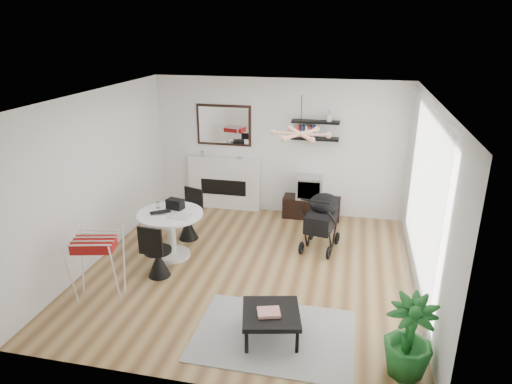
% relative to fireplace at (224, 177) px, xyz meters
% --- Properties ---
extents(floor, '(5.00, 5.00, 0.00)m').
position_rel_fireplace_xyz_m(floor, '(1.10, -2.42, -0.69)').
color(floor, brown).
rests_on(floor, ground).
extents(ceiling, '(5.00, 5.00, 0.00)m').
position_rel_fireplace_xyz_m(ceiling, '(1.10, -2.42, 2.01)').
color(ceiling, white).
rests_on(ceiling, wall_back).
extents(wall_back, '(5.00, 0.00, 5.00)m').
position_rel_fireplace_xyz_m(wall_back, '(1.10, 0.08, 0.66)').
color(wall_back, white).
rests_on(wall_back, floor).
extents(wall_left, '(0.00, 5.00, 5.00)m').
position_rel_fireplace_xyz_m(wall_left, '(-1.40, -2.42, 0.66)').
color(wall_left, white).
rests_on(wall_left, floor).
extents(wall_right, '(0.00, 5.00, 5.00)m').
position_rel_fireplace_xyz_m(wall_right, '(3.60, -2.42, 0.66)').
color(wall_right, white).
rests_on(wall_right, floor).
extents(sheer_curtain, '(0.04, 3.60, 2.60)m').
position_rel_fireplace_xyz_m(sheer_curtain, '(3.50, -2.22, 0.66)').
color(sheer_curtain, white).
rests_on(sheer_curtain, wall_right).
extents(fireplace, '(1.50, 0.17, 2.16)m').
position_rel_fireplace_xyz_m(fireplace, '(0.00, 0.00, 0.00)').
color(fireplace, white).
rests_on(fireplace, floor).
extents(shelf_lower, '(0.90, 0.25, 0.04)m').
position_rel_fireplace_xyz_m(shelf_lower, '(1.83, -0.05, 0.91)').
color(shelf_lower, black).
rests_on(shelf_lower, wall_back).
extents(shelf_upper, '(0.90, 0.25, 0.04)m').
position_rel_fireplace_xyz_m(shelf_upper, '(1.83, -0.05, 1.23)').
color(shelf_upper, black).
rests_on(shelf_upper, wall_back).
extents(pendant_lamp, '(0.90, 0.90, 0.10)m').
position_rel_fireplace_xyz_m(pendant_lamp, '(1.80, -2.12, 1.46)').
color(pendant_lamp, tan).
rests_on(pendant_lamp, ceiling).
extents(tv_console, '(1.12, 0.39, 0.42)m').
position_rel_fireplace_xyz_m(tv_console, '(1.83, -0.13, -0.47)').
color(tv_console, black).
rests_on(tv_console, floor).
extents(crt_tv, '(0.50, 0.44, 0.44)m').
position_rel_fireplace_xyz_m(crt_tv, '(1.78, -0.13, -0.05)').
color(crt_tv, '#ACACAE').
rests_on(crt_tv, tv_console).
extents(dining_table, '(1.07, 1.07, 0.78)m').
position_rel_fireplace_xyz_m(dining_table, '(-0.25, -2.26, -0.17)').
color(dining_table, white).
rests_on(dining_table, floor).
extents(laptop, '(0.39, 0.37, 0.03)m').
position_rel_fireplace_xyz_m(laptop, '(-0.38, -2.33, 0.11)').
color(laptop, black).
rests_on(laptop, dining_table).
extents(black_bag, '(0.30, 0.22, 0.16)m').
position_rel_fireplace_xyz_m(black_bag, '(-0.24, -2.07, 0.18)').
color(black_bag, black).
rests_on(black_bag, dining_table).
extents(newspaper, '(0.37, 0.32, 0.01)m').
position_rel_fireplace_xyz_m(newspaper, '(-0.05, -2.35, 0.10)').
color(newspaper, silver).
rests_on(newspaper, dining_table).
extents(drinking_glass, '(0.06, 0.06, 0.10)m').
position_rel_fireplace_xyz_m(drinking_glass, '(-0.53, -2.10, 0.15)').
color(drinking_glass, white).
rests_on(drinking_glass, dining_table).
extents(chair_far, '(0.47, 0.48, 0.91)m').
position_rel_fireplace_xyz_m(chair_far, '(-0.23, -1.55, -0.40)').
color(chair_far, black).
rests_on(chair_far, floor).
extents(chair_near, '(0.42, 0.43, 0.88)m').
position_rel_fireplace_xyz_m(chair_near, '(-0.22, -2.91, -0.41)').
color(chair_near, black).
rests_on(chair_near, floor).
extents(drying_rack, '(0.76, 0.73, 0.95)m').
position_rel_fireplace_xyz_m(drying_rack, '(-0.78, -3.62, -0.18)').
color(drying_rack, white).
rests_on(drying_rack, floor).
extents(stroller, '(0.67, 0.91, 1.05)m').
position_rel_fireplace_xyz_m(stroller, '(2.12, -1.39, -0.24)').
color(stroller, black).
rests_on(stroller, floor).
extents(rug, '(1.97, 1.42, 0.01)m').
position_rel_fireplace_xyz_m(rug, '(1.77, -3.94, -0.68)').
color(rug, '#9C9C9C').
rests_on(rug, floor).
extents(coffee_table, '(0.83, 0.83, 0.35)m').
position_rel_fireplace_xyz_m(coffee_table, '(1.73, -3.98, -0.36)').
color(coffee_table, black).
rests_on(coffee_table, rug).
extents(magazines, '(0.32, 0.28, 0.04)m').
position_rel_fireplace_xyz_m(magazines, '(1.71, -4.02, -0.30)').
color(magazines, '#D94836').
rests_on(magazines, coffee_table).
extents(potted_plant, '(0.66, 0.66, 0.95)m').
position_rel_fireplace_xyz_m(potted_plant, '(3.29, -4.27, -0.21)').
color(potted_plant, '#1B5F21').
rests_on(potted_plant, floor).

